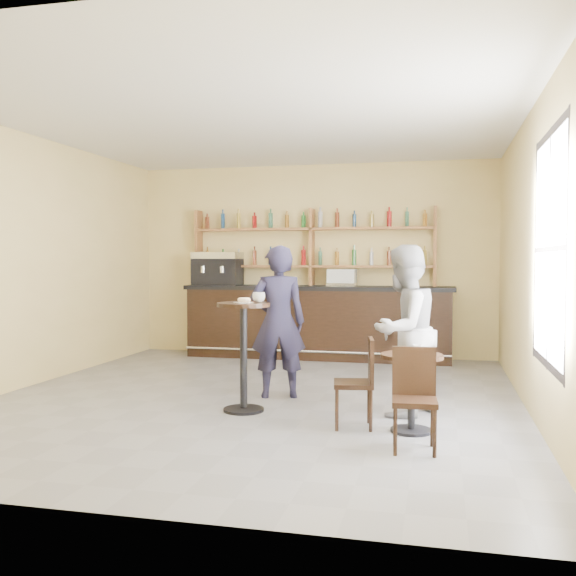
% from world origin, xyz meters
% --- Properties ---
extents(floor, '(7.00, 7.00, 0.00)m').
position_xyz_m(floor, '(0.00, 0.00, 0.00)').
color(floor, slate).
rests_on(floor, ground).
extents(ceiling, '(7.00, 7.00, 0.00)m').
position_xyz_m(ceiling, '(0.00, 0.00, 3.20)').
color(ceiling, white).
rests_on(ceiling, wall_back).
extents(wall_back, '(7.00, 0.00, 7.00)m').
position_xyz_m(wall_back, '(0.00, 3.50, 1.60)').
color(wall_back, '#F2D88A').
rests_on(wall_back, floor).
extents(wall_front, '(7.00, 0.00, 7.00)m').
position_xyz_m(wall_front, '(0.00, -3.50, 1.60)').
color(wall_front, '#F2D88A').
rests_on(wall_front, floor).
extents(wall_left, '(0.00, 7.00, 7.00)m').
position_xyz_m(wall_left, '(-3.00, 0.00, 1.60)').
color(wall_left, '#F2D88A').
rests_on(wall_left, floor).
extents(wall_right, '(0.00, 7.00, 7.00)m').
position_xyz_m(wall_right, '(3.00, 0.00, 1.60)').
color(wall_right, '#F2D88A').
rests_on(wall_right, floor).
extents(window_pane, '(0.00, 2.00, 2.00)m').
position_xyz_m(window_pane, '(2.99, -1.20, 1.70)').
color(window_pane, white).
rests_on(window_pane, wall_right).
extents(window_frame, '(0.04, 1.70, 2.10)m').
position_xyz_m(window_frame, '(2.99, -1.20, 1.70)').
color(window_frame, black).
rests_on(window_frame, wall_right).
extents(shelf_unit, '(4.00, 0.26, 1.40)m').
position_xyz_m(shelf_unit, '(0.00, 3.37, 1.81)').
color(shelf_unit, brown).
rests_on(shelf_unit, wall_back).
extents(liquor_bottles, '(3.68, 0.10, 1.00)m').
position_xyz_m(liquor_bottles, '(0.00, 3.37, 1.98)').
color(liquor_bottles, '#8C5919').
rests_on(liquor_bottles, shelf_unit).
extents(bar_counter, '(4.37, 0.85, 1.18)m').
position_xyz_m(bar_counter, '(0.14, 3.15, 0.59)').
color(bar_counter, black).
rests_on(bar_counter, floor).
extents(espresso_machine, '(0.78, 0.51, 0.55)m').
position_xyz_m(espresso_machine, '(-1.58, 3.15, 1.46)').
color(espresso_machine, black).
rests_on(espresso_machine, bar_counter).
extents(pastry_case, '(0.50, 0.42, 0.28)m').
position_xyz_m(pastry_case, '(0.54, 3.15, 1.32)').
color(pastry_case, silver).
rests_on(pastry_case, bar_counter).
extents(pedestal_table, '(0.70, 0.70, 1.16)m').
position_xyz_m(pedestal_table, '(0.06, -0.65, 0.58)').
color(pedestal_table, black).
rests_on(pedestal_table, floor).
extents(napkin, '(0.23, 0.23, 0.00)m').
position_xyz_m(napkin, '(0.06, -0.65, 1.16)').
color(napkin, white).
rests_on(napkin, pedestal_table).
extents(donut, '(0.18, 0.18, 0.05)m').
position_xyz_m(donut, '(0.07, -0.66, 1.18)').
color(donut, '#E2A152').
rests_on(donut, napkin).
extents(cup_pedestal, '(0.18, 0.18, 0.11)m').
position_xyz_m(cup_pedestal, '(0.20, -0.55, 1.21)').
color(cup_pedestal, white).
rests_on(cup_pedestal, pedestal_table).
extents(man_main, '(0.74, 0.60, 1.77)m').
position_xyz_m(man_main, '(0.24, 0.11, 0.89)').
color(man_main, black).
rests_on(man_main, floor).
extents(cafe_table, '(0.71, 0.71, 0.73)m').
position_xyz_m(cafe_table, '(1.83, -1.08, 0.37)').
color(cafe_table, black).
rests_on(cafe_table, floor).
extents(cup_cafe, '(0.12, 0.12, 0.09)m').
position_xyz_m(cup_cafe, '(1.88, -1.08, 0.78)').
color(cup_cafe, white).
rests_on(cup_cafe, cafe_table).
extents(chair_west, '(0.43, 0.43, 0.86)m').
position_xyz_m(chair_west, '(1.28, -1.03, 0.43)').
color(chair_west, black).
rests_on(chair_west, floor).
extents(chair_south, '(0.40, 0.40, 0.86)m').
position_xyz_m(chair_south, '(1.88, -1.68, 0.43)').
color(chair_south, black).
rests_on(chair_south, floor).
extents(patron_second, '(1.02, 1.08, 1.76)m').
position_xyz_m(patron_second, '(1.72, -0.43, 0.88)').
color(patron_second, gray).
rests_on(patron_second, floor).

